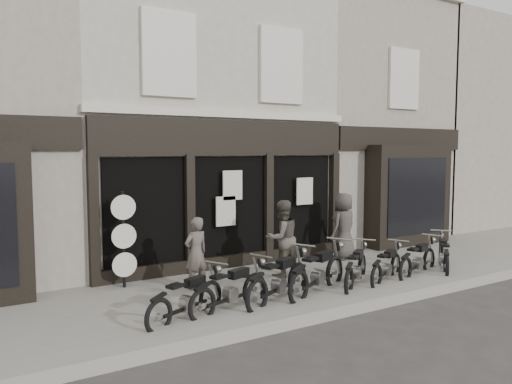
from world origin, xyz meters
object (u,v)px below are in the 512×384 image
motorcycle_3 (318,276)px  man_left (196,253)px  motorcycle_1 (231,293)px  advert_sign_post (124,244)px  motorcycle_0 (187,302)px  man_right (344,226)px  motorcycle_5 (387,268)px  motorcycle_7 (444,257)px  motorcycle_2 (279,283)px  man_centre (282,238)px  motorcycle_4 (356,271)px  motorcycle_6 (418,262)px

motorcycle_3 → man_left: (-2.16, 1.53, 0.46)m
motorcycle_1 → advert_sign_post: size_ratio=0.91×
man_left → motorcycle_3: bearing=133.2°
motorcycle_0 → man_right: bearing=-3.3°
motorcycle_5 → man_left: man_left is taller
motorcycle_7 → motorcycle_2: bearing=137.2°
man_right → motorcycle_7: bearing=111.4°
motorcycle_7 → advert_sign_post: (-7.59, 2.46, 0.71)m
advert_sign_post → motorcycle_5: bearing=-23.1°
motorcycle_0 → motorcycle_1: motorcycle_1 is taller
motorcycle_0 → man_right: (5.67, 2.15, 0.66)m
motorcycle_3 → advert_sign_post: size_ratio=0.98×
man_left → motorcycle_0: bearing=48.2°
man_centre → advert_sign_post: 3.68m
motorcycle_3 → motorcycle_4: bearing=-20.9°
motorcycle_4 → man_left: bearing=120.2°
motorcycle_1 → man_left: size_ratio=1.29×
motorcycle_2 → motorcycle_3: bearing=-23.5°
motorcycle_5 → motorcycle_7: motorcycle_7 is taller
motorcycle_1 → motorcycle_2: (1.12, -0.02, 0.04)m
man_right → motorcycle_0: bearing=6.4°
motorcycle_0 → motorcycle_4: motorcycle_4 is taller
motorcycle_1 → man_centre: 2.77m
motorcycle_0 → motorcycle_1: 0.93m
motorcycle_2 → motorcycle_6: size_ratio=1.08×
man_left → motorcycle_6: bearing=151.4°
motorcycle_7 → man_left: (-6.29, 1.53, 0.53)m
motorcycle_2 → motorcycle_5: (3.03, -0.05, -0.07)m
motorcycle_3 → motorcycle_7: bearing=-23.1°
motorcycle_7 → man_left: size_ratio=1.03×
motorcycle_7 → man_right: 2.69m
motorcycle_2 → advert_sign_post: size_ratio=0.95×
motorcycle_4 → advert_sign_post: bearing=116.8°
motorcycle_5 → motorcycle_3: bearing=153.5°
man_right → advert_sign_post: 6.07m
motorcycle_6 → advert_sign_post: bearing=141.6°
motorcycle_3 → advert_sign_post: bearing=121.5°
man_right → motorcycle_5: bearing=60.2°
motorcycle_0 → motorcycle_6: motorcycle_6 is taller
advert_sign_post → motorcycle_0: bearing=-79.4°
man_centre → motorcycle_0: bearing=24.7°
motorcycle_3 → man_left: bearing=121.6°
motorcycle_0 → man_left: man_left is taller
motorcycle_0 → motorcycle_1: (0.93, 0.04, 0.01)m
man_left → motorcycle_2: bearing=114.8°
motorcycle_7 → man_right: man_right is taller
motorcycle_3 → motorcycle_5: bearing=-25.0°
motorcycle_1 → man_left: 1.61m
man_centre → advert_sign_post: size_ratio=0.82×
man_left → man_right: man_right is taller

